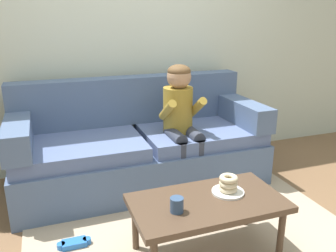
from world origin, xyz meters
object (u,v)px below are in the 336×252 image
Objects in this scene: couch at (140,147)px; donut at (228,188)px; mug at (177,205)px; toy_controller at (74,244)px; person_child at (181,115)px; coffee_table at (208,206)px.

donut is at bearing -76.20° from couch.
toy_controller is at bearing 143.59° from mug.
person_child reaches higher than donut.
couch reaches higher than mug.
couch is 1.11m from toy_controller.
mug is (-0.39, -0.10, 0.01)m from donut.
coffee_table is at bearing -102.05° from person_child.
person_child reaches higher than mug.
couch is 2.30× the size of coffee_table.
toy_controller is (-0.97, 0.32, -0.40)m from donut.
mug is at bearing -113.14° from person_child.
donut is (-0.04, -0.92, -0.24)m from person_child.
mug reaches higher than toy_controller.
donut is at bearing -24.79° from toy_controller.
couch is at bearing 103.80° from donut.
coffee_table is 0.26m from mug.
donut reaches higher than toy_controller.
donut is 1.33× the size of mug.
coffee_table reaches higher than toy_controller.
couch is 1.18m from coffee_table.
person_child reaches higher than toy_controller.
coffee_table is 8.00× the size of donut.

